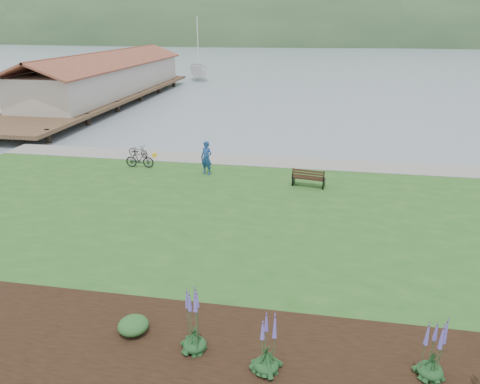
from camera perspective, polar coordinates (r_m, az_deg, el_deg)
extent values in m
plane|color=slate|center=(20.14, 0.90, -2.88)|extent=(600.00, 600.00, 0.00)
cube|color=#24551E|center=(18.27, -0.07, -4.89)|extent=(34.00, 20.00, 0.40)
cube|color=gray|center=(26.38, 3.22, 4.12)|extent=(34.00, 2.20, 0.03)
cube|color=black|center=(11.51, 8.74, -22.45)|extent=(24.00, 4.40, 0.04)
cube|color=#4C3826|center=(50.20, -17.81, 12.12)|extent=(8.00, 36.00, 0.30)
cube|color=#B2ADA3|center=(51.75, -17.01, 14.33)|extent=(6.40, 28.00, 3.00)
cube|color=black|center=(22.47, 9.16, 1.88)|extent=(1.71, 0.83, 0.05)
cube|color=black|center=(22.09, 9.06, 2.38)|extent=(1.64, 0.42, 0.51)
cube|color=black|center=(22.69, 7.15, 1.56)|extent=(0.15, 0.56, 0.45)
cube|color=black|center=(22.44, 11.12, 1.08)|extent=(0.15, 0.56, 0.45)
imported|color=navy|center=(23.86, -4.50, 4.92)|extent=(0.95, 0.80, 2.22)
imported|color=black|center=(27.89, -13.42, 5.36)|extent=(1.00, 1.61, 0.79)
imported|color=black|center=(25.78, -13.24, 4.29)|extent=(0.54, 1.69, 1.01)
imported|color=silver|center=(68.44, -5.47, 14.64)|extent=(14.16, 14.27, 28.89)
cube|color=yellow|center=(27.65, -11.33, 4.83)|extent=(0.23, 0.30, 0.28)
ellipsoid|color=#163C1D|center=(11.29, 3.51, -22.03)|extent=(0.62, 0.62, 0.31)
cone|color=#5748A8|center=(10.69, 3.63, -18.54)|extent=(0.32, 0.32, 1.50)
ellipsoid|color=#163C1D|center=(12.04, 23.98, -20.93)|extent=(0.62, 0.62, 0.31)
cone|color=#5748A8|center=(11.47, 24.71, -17.50)|extent=(0.36, 0.36, 1.53)
ellipsoid|color=#163C1D|center=(11.85, -6.06, -19.58)|extent=(0.62, 0.62, 0.31)
cone|color=#5748A8|center=(11.13, -6.30, -15.16)|extent=(0.40, 0.40, 1.97)
ellipsoid|color=#1E4C21|center=(12.63, -14.05, -16.86)|extent=(0.84, 0.84, 0.42)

